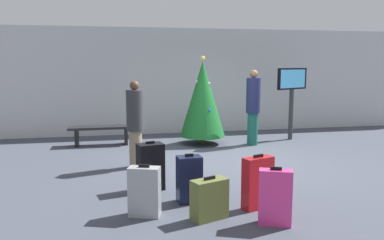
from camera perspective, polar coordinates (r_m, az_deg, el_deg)
ground_plane at (r=8.10m, az=5.77°, el=-6.19°), size 16.00×16.00×0.00m
back_wall at (r=11.41m, az=0.37°, el=5.79°), size 16.00×0.20×3.03m
holiday_tree at (r=9.67m, az=1.58°, el=3.15°), size 1.13×1.13×2.21m
flight_info_kiosk at (r=10.58m, az=14.57°, el=4.59°), size 1.02×0.55×1.91m
waiting_bench at (r=9.88m, az=-13.25°, el=-1.56°), size 1.60×0.44×0.48m
traveller_0 at (r=7.56m, az=-8.41°, el=-0.33°), size 0.47×0.47×1.70m
traveller_1 at (r=9.68m, az=9.02°, el=2.12°), size 0.40×0.40×1.88m
suitcase_0 at (r=5.05m, az=12.20°, el=-11.14°), size 0.45×0.31×0.76m
suitcase_1 at (r=5.15m, az=2.60°, el=-11.63°), size 0.53×0.38×0.58m
suitcase_2 at (r=5.73m, az=-0.41°, el=-8.74°), size 0.37×0.28×0.73m
suitcase_3 at (r=5.55m, az=9.70°, el=-9.14°), size 0.48×0.32×0.78m
suitcase_4 at (r=5.26m, az=-7.05°, el=-10.47°), size 0.46×0.32×0.71m
suitcase_5 at (r=6.29m, az=-6.16°, el=-6.88°), size 0.46×0.36×0.80m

